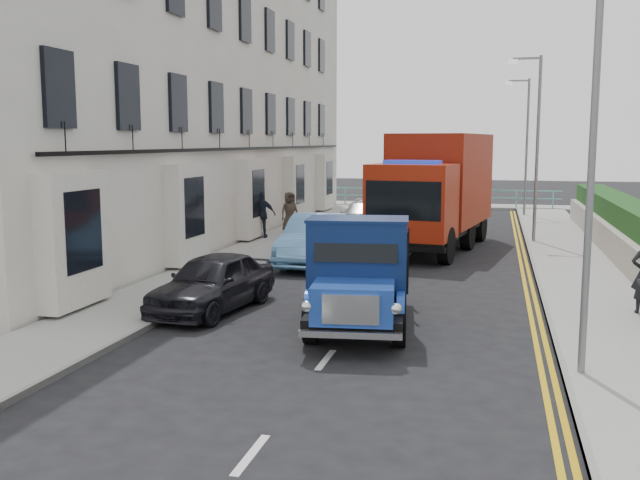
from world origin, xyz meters
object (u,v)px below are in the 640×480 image
Objects in this scene: lamp_far at (525,139)px; parked_car_front at (213,282)px; bedford_lorry at (358,281)px; lamp_near at (585,133)px; lamp_mid at (534,138)px; red_lorry at (436,188)px.

lamp_far is 24.44m from parked_car_front.
lamp_near is at bearing -32.58° from bedford_lorry.
lamp_mid is 10.00m from lamp_far.
red_lorry reaches higher than bedford_lorry.
red_lorry is at bearing 103.82° from lamp_near.
red_lorry is 2.09× the size of parked_car_front.
lamp_near is 26.00m from lamp_far.
lamp_near is 8.78m from parked_car_front.
lamp_mid is at bearing 40.52° from red_lorry.
parked_car_front is (-4.13, -10.91, -1.53)m from red_lorry.
lamp_far is at bearing 79.65° from parked_car_front.
bedford_lorry is 3.78m from parked_car_front.
red_lorry reaches higher than parked_car_front.
parked_car_front is at bearing -101.59° from red_lorry.
red_lorry is (-3.42, -12.09, -1.80)m from lamp_far.
lamp_far is 1.78× the size of parked_car_front.
red_lorry is (0.54, 12.01, 1.13)m from bedford_lorry.
bedford_lorry is (-3.96, -24.09, -2.92)m from lamp_far.
bedford_lorry is (-3.96, 1.91, -2.92)m from lamp_near.
lamp_near is 1.37× the size of bedford_lorry.
lamp_mid is at bearing 67.41° from bedford_lorry.
lamp_near is 1.00× the size of lamp_far.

